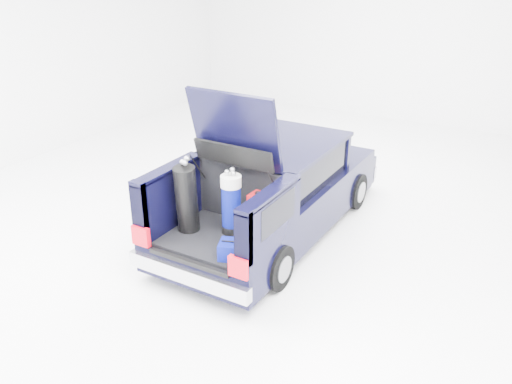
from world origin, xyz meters
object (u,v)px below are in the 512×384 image
Objects in this scene: car at (276,189)px; red_suitcase at (263,216)px; blue_duffel at (237,250)px; black_golf_bag at (187,199)px; blue_golf_bag at (231,204)px.

car is 7.54× the size of red_suitcase.
blue_duffel is (0.50, -1.92, 0.03)m from car.
car reaches higher than red_suitcase.
red_suitcase reaches higher than blue_duffel.
car is 1.39m from red_suitcase.
blue_duffel is at bearing -75.39° from car.
blue_duffel is at bearing -36.61° from black_golf_bag.
car is 1.77m from black_golf_bag.
red_suitcase is 1.03m from black_golf_bag.
blue_duffel is (0.00, -0.64, -0.19)m from red_suitcase.
blue_golf_bag is (-0.41, -0.12, 0.13)m from red_suitcase.
black_golf_bag is (-0.44, -1.66, 0.40)m from car.
red_suitcase is (0.50, -1.27, 0.22)m from car.
car is 9.13× the size of blue_duffel.
car is 5.04× the size of blue_golf_bag.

